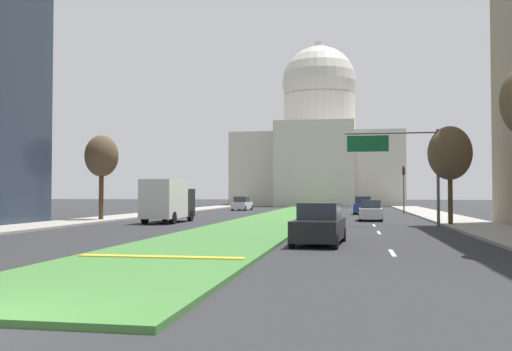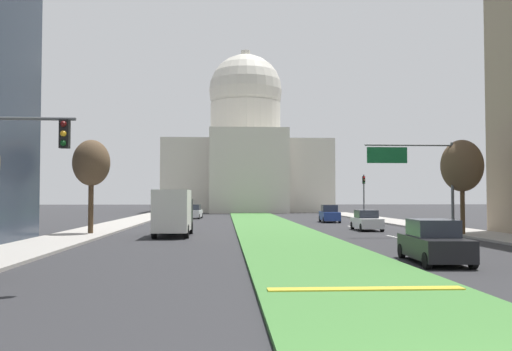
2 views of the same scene
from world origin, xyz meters
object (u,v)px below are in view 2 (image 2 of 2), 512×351
Objects in this scene: capitol_building at (246,155)px; overhead_guide_sign at (419,169)px; traffic_light_far_right at (364,191)px; sedan_distant at (329,214)px; street_tree_right_mid at (462,166)px; sedan_lead_stopped at (434,243)px; sedan_midblock at (367,221)px; street_tree_left_mid at (91,164)px; box_truck_delivery at (173,212)px; sedan_far_horizon at (194,212)px.

overhead_guide_sign is at bearing -81.80° from capitol_building.
traffic_light_far_right is 5.47m from sedan_distant.
street_tree_right_mid is 1.43× the size of sedan_lead_stopped.
street_tree_right_mid is 17.12m from sedan_lead_stopped.
traffic_light_far_right reaches higher than sedan_midblock.
street_tree_left_mid is (-22.88, 2.53, 0.41)m from overhead_guide_sign.
capitol_building is 66.49m from street_tree_right_mid.
street_tree_right_mid is (12.59, -65.03, -5.70)m from capitol_building.
box_truck_delivery is at bearing -127.16° from sedan_distant.
overhead_guide_sign is 21.21m from sedan_distant.
box_truck_delivery is at bearing -11.85° from street_tree_left_mid.
sedan_far_horizon is at bearing 78.77° from street_tree_left_mid.
street_tree_right_mid is 9.25m from sedan_midblock.
capitol_building reaches higher than overhead_guide_sign.
capitol_building reaches higher than box_truck_delivery.
street_tree_left_mid is 1.58× the size of sedan_midblock.
street_tree_left_mid is 6.96m from box_truck_delivery.
capitol_building is 80.42m from sedan_lead_stopped.
street_tree_left_mid is 1.59× the size of sedan_far_horizon.
overhead_guide_sign is 1.52× the size of sedan_far_horizon.
street_tree_right_mid is 20.39m from box_truck_delivery.
street_tree_left_mid reaches higher than overhead_guide_sign.
box_truck_delivery is at bearing 175.68° from overhead_guide_sign.
traffic_light_far_right reaches higher than box_truck_delivery.
sedan_distant is (20.70, 18.22, -4.22)m from street_tree_left_mid.
overhead_guide_sign reaches higher than sedan_midblock.
capitol_building is at bearing 97.36° from sedan_midblock.
box_truck_delivery reaches higher than sedan_lead_stopped.
sedan_lead_stopped is 1.10× the size of sedan_far_horizon.
sedan_midblock is 1.01× the size of sedan_far_horizon.
sedan_midblock is at bearing -104.03° from traffic_light_far_right.
capitol_building is 46.19m from sedan_distant.
street_tree_right_mid is 37.06m from sedan_far_horizon.
overhead_guide_sign is at bearing -60.89° from sedan_far_horizon.
overhead_guide_sign is (9.42, -65.32, -5.90)m from capitol_building.
sedan_far_horizon is at bearing 105.46° from sedan_lead_stopped.
sedan_midblock is at bearing 105.19° from overhead_guide_sign.
street_tree_left_mid is 25.17m from sedan_lead_stopped.
capitol_building is at bearing 98.20° from overhead_guide_sign.
capitol_building is 4.53× the size of street_tree_left_mid.
sedan_lead_stopped is 35.21m from sedan_distant.
sedan_far_horizon is 0.67× the size of box_truck_delivery.
traffic_light_far_right is at bearing 39.25° from street_tree_left_mid.
capitol_building is at bearing 100.96° from street_tree_right_mid.
traffic_light_far_right is at bearing 84.63° from overhead_guide_sign.
traffic_light_far_right is at bearing 27.30° from sedan_distant.
overhead_guide_sign is 1.38× the size of sedan_lead_stopped.
sedan_distant is at bearing 85.89° from sedan_lead_stopped.
sedan_lead_stopped is at bearing -51.98° from box_truck_delivery.
street_tree_right_mid reaches higher than sedan_lead_stopped.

